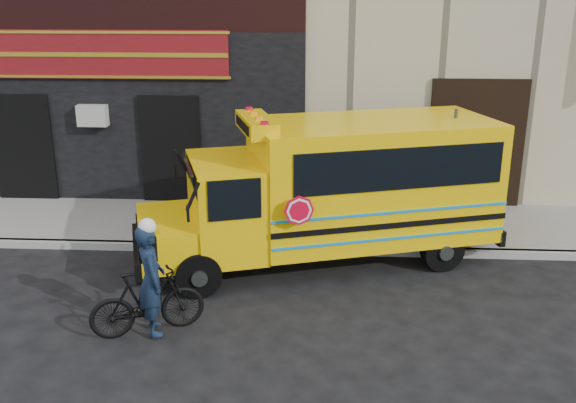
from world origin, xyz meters
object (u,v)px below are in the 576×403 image
(school_bus, at_px, (339,186))
(cyclist, at_px, (151,283))
(sign_pole, at_px, (451,175))
(bicycle, at_px, (147,302))

(school_bus, relative_size, cyclist, 4.14)
(sign_pole, xyz_separation_m, bicycle, (-5.16, -3.54, -1.09))
(cyclist, bearing_deg, bicycle, 44.86)
(school_bus, height_order, bicycle, school_bus)
(school_bus, relative_size, sign_pole, 2.47)
(school_bus, height_order, cyclist, school_bus)
(school_bus, distance_m, bicycle, 4.35)
(sign_pole, distance_m, cyclist, 6.25)
(school_bus, xyz_separation_m, cyclist, (-2.87, -3.06, -0.64))
(sign_pole, xyz_separation_m, cyclist, (-5.07, -3.58, -0.75))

